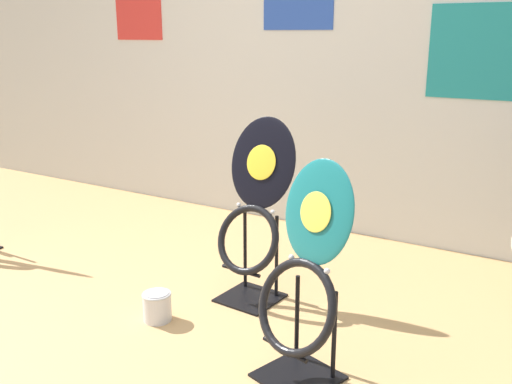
# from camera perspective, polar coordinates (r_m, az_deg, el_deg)

# --- Properties ---
(ground_plane) EXTENTS (14.00, 14.00, 0.00)m
(ground_plane) POSITION_cam_1_polar(r_m,az_deg,el_deg) (2.55, -17.39, -15.91)
(ground_plane) COLOR tan
(wall_back) EXTENTS (8.00, 0.07, 2.60)m
(wall_back) POSITION_cam_1_polar(r_m,az_deg,el_deg) (3.87, 5.37, 15.51)
(wall_back) COLOR silver
(wall_back) RESTS_ON ground_plane
(toilet_seat_display_jazz_black) EXTENTS (0.38, 0.34, 0.91)m
(toilet_seat_display_jazz_black) POSITION_cam_1_polar(r_m,az_deg,el_deg) (2.81, -0.21, -2.38)
(toilet_seat_display_jazz_black) COLOR black
(toilet_seat_display_jazz_black) RESTS_ON ground_plane
(toilet_seat_display_teal_sax) EXTENTS (0.41, 0.36, 0.86)m
(toilet_seat_display_teal_sax) POSITION_cam_1_polar(r_m,az_deg,el_deg) (2.17, 4.90, -8.62)
(toilet_seat_display_teal_sax) COLOR black
(toilet_seat_display_teal_sax) RESTS_ON ground_plane
(paint_can) EXTENTS (0.14, 0.14, 0.14)m
(paint_can) POSITION_cam_1_polar(r_m,az_deg,el_deg) (2.75, -9.86, -11.10)
(paint_can) COLOR silver
(paint_can) RESTS_ON ground_plane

